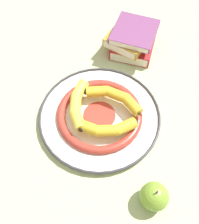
{
  "coord_description": "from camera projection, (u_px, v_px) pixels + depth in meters",
  "views": [
    {
      "loc": [
        0.18,
        -0.35,
        0.72
      ],
      "look_at": [
        0.01,
        0.03,
        0.03
      ],
      "focal_mm": 42.0,
      "sensor_mm": 36.0,
      "label": 1
    }
  ],
  "objects": [
    {
      "name": "ground_plane",
      "position": [
        93.0,
        125.0,
        0.82
      ],
      "size": [
        2.8,
        2.8,
        0.0
      ],
      "primitive_type": "plane",
      "color": "#B2C693"
    },
    {
      "name": "decorative_bowl",
      "position": [
        99.0,
        115.0,
        0.82
      ],
      "size": [
        0.38,
        0.38,
        0.03
      ],
      "color": "white",
      "rests_on": "ground_plane"
    },
    {
      "name": "banana_a",
      "position": [
        116.0,
        97.0,
        0.82
      ],
      "size": [
        0.21,
        0.07,
        0.03
      ],
      "rotation": [
        0.0,
        0.0,
        3.11
      ],
      "color": "gold",
      "rests_on": "decorative_bowl"
    },
    {
      "name": "banana_b",
      "position": [
        78.0,
        104.0,
        0.8
      ],
      "size": [
        0.09,
        0.18,
        0.03
      ],
      "rotation": [
        0.0,
        0.0,
        5.11
      ],
      "color": "yellow",
      "rests_on": "decorative_bowl"
    },
    {
      "name": "banana_c",
      "position": [
        106.0,
        128.0,
        0.76
      ],
      "size": [
        0.18,
        0.1,
        0.03
      ],
      "rotation": [
        0.0,
        0.0,
        6.73
      ],
      "color": "gold",
      "rests_on": "decorative_bowl"
    },
    {
      "name": "book_stack",
      "position": [
        132.0,
        39.0,
        0.96
      ],
      "size": [
        0.18,
        0.2,
        0.1
      ],
      "rotation": [
        0.0,
        0.0,
        4.69
      ],
      "color": "#AD2328",
      "rests_on": "ground_plane"
    },
    {
      "name": "apple",
      "position": [
        154.0,
        196.0,
        0.67
      ],
      "size": [
        0.08,
        0.08,
        0.09
      ],
      "color": "olive",
      "rests_on": "ground_plane"
    }
  ]
}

